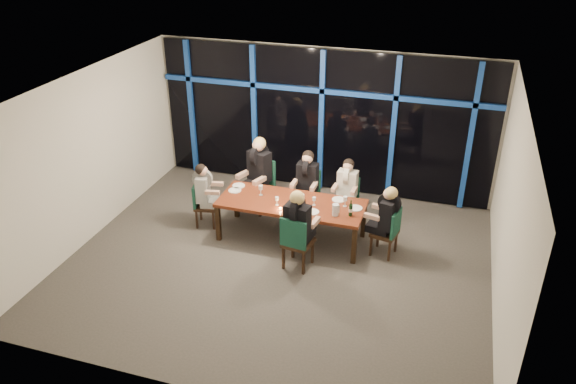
# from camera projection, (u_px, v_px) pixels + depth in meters

# --- Properties ---
(room) EXTENTS (7.04, 7.00, 3.02)m
(room) POSITION_uv_depth(u_px,v_px,m) (276.00, 153.00, 8.67)
(room) COLOR #514D48
(room) RESTS_ON ground
(window_wall) EXTENTS (6.86, 0.43, 2.94)m
(window_wall) POSITION_uv_depth(u_px,v_px,m) (323.00, 119.00, 11.37)
(window_wall) COLOR black
(window_wall) RESTS_ON ground
(dining_table) EXTENTS (2.60, 1.00, 0.75)m
(dining_table) POSITION_uv_depth(u_px,v_px,m) (291.00, 205.00, 9.97)
(dining_table) COLOR maroon
(dining_table) RESTS_ON ground
(chair_far_left) EXTENTS (0.62, 0.62, 1.04)m
(chair_far_left) POSITION_uv_depth(u_px,v_px,m) (261.00, 182.00, 11.02)
(chair_far_left) COLOR black
(chair_far_left) RESTS_ON ground
(chair_far_mid) EXTENTS (0.45, 0.45, 0.94)m
(chair_far_mid) POSITION_uv_depth(u_px,v_px,m) (308.00, 191.00, 10.80)
(chair_far_mid) COLOR black
(chair_far_mid) RESTS_ON ground
(chair_far_right) EXTENTS (0.43, 0.43, 0.88)m
(chair_far_right) POSITION_uv_depth(u_px,v_px,m) (347.00, 197.00, 10.65)
(chair_far_right) COLOR black
(chair_far_right) RESTS_ON ground
(chair_end_left) EXTENTS (0.47, 0.47, 0.86)m
(chair_end_left) POSITION_uv_depth(u_px,v_px,m) (202.00, 202.00, 10.50)
(chair_end_left) COLOR black
(chair_end_left) RESTS_ON ground
(chair_end_right) EXTENTS (0.49, 0.49, 0.90)m
(chair_end_right) POSITION_uv_depth(u_px,v_px,m) (389.00, 230.00, 9.57)
(chair_end_right) COLOR black
(chair_end_right) RESTS_ON ground
(chair_near_mid) EXTENTS (0.52, 0.52, 0.99)m
(chair_near_mid) POSITION_uv_depth(u_px,v_px,m) (296.00, 240.00, 9.19)
(chair_near_mid) COLOR black
(chair_near_mid) RESTS_ON ground
(diner_far_left) EXTENTS (0.64, 0.71, 1.02)m
(diner_far_left) POSITION_uv_depth(u_px,v_px,m) (258.00, 164.00, 10.77)
(diner_far_left) COLOR black
(diner_far_left) RESTS_ON ground
(diner_far_mid) EXTENTS (0.47, 0.59, 0.92)m
(diner_far_mid) POSITION_uv_depth(u_px,v_px,m) (307.00, 175.00, 10.56)
(diner_far_mid) COLOR black
(diner_far_mid) RESTS_ON ground
(diner_far_right) EXTENTS (0.45, 0.56, 0.86)m
(diner_far_right) POSITION_uv_depth(u_px,v_px,m) (347.00, 182.00, 10.43)
(diner_far_right) COLOR silver
(diner_far_right) RESTS_ON ground
(diner_end_left) EXTENTS (0.57, 0.47, 0.84)m
(diner_end_left) POSITION_uv_depth(u_px,v_px,m) (205.00, 186.00, 10.33)
(diner_end_left) COLOR black
(diner_end_left) RESTS_ON ground
(diner_end_right) EXTENTS (0.60, 0.50, 0.87)m
(diner_end_right) POSITION_uv_depth(u_px,v_px,m) (387.00, 211.00, 9.43)
(diner_end_right) COLOR black
(diner_end_right) RESTS_ON ground
(diner_near_mid) EXTENTS (0.53, 0.65, 0.96)m
(diner_near_mid) POSITION_uv_depth(u_px,v_px,m) (298.00, 217.00, 9.07)
(diner_near_mid) COLOR black
(diner_near_mid) RESTS_ON ground
(plate_far_left) EXTENTS (0.24, 0.24, 0.01)m
(plate_far_left) POSITION_uv_depth(u_px,v_px,m) (239.00, 186.00, 10.48)
(plate_far_left) COLOR white
(plate_far_left) RESTS_ON dining_table
(plate_far_mid) EXTENTS (0.24, 0.24, 0.01)m
(plate_far_mid) POSITION_uv_depth(u_px,v_px,m) (298.00, 195.00, 10.15)
(plate_far_mid) COLOR white
(plate_far_mid) RESTS_ON dining_table
(plate_far_right) EXTENTS (0.24, 0.24, 0.01)m
(plate_far_right) POSITION_uv_depth(u_px,v_px,m) (339.00, 200.00, 10.00)
(plate_far_right) COLOR white
(plate_far_right) RESTS_ON dining_table
(plate_end_left) EXTENTS (0.24, 0.24, 0.01)m
(plate_end_left) POSITION_uv_depth(u_px,v_px,m) (235.00, 190.00, 10.31)
(plate_end_left) COLOR white
(plate_end_left) RESTS_ON dining_table
(plate_end_right) EXTENTS (0.24, 0.24, 0.01)m
(plate_end_right) POSITION_uv_depth(u_px,v_px,m) (356.00, 208.00, 9.72)
(plate_end_right) COLOR white
(plate_end_right) RESTS_ON dining_table
(plate_near_mid) EXTENTS (0.24, 0.24, 0.01)m
(plate_near_mid) POSITION_uv_depth(u_px,v_px,m) (312.00, 212.00, 9.61)
(plate_near_mid) COLOR white
(plate_near_mid) RESTS_ON dining_table
(wine_bottle) EXTENTS (0.07, 0.07, 0.29)m
(wine_bottle) POSITION_uv_depth(u_px,v_px,m) (351.00, 210.00, 9.46)
(wine_bottle) COLOR black
(wine_bottle) RESTS_ON dining_table
(water_pitcher) EXTENTS (0.13, 0.11, 0.21)m
(water_pitcher) POSITION_uv_depth(u_px,v_px,m) (336.00, 210.00, 9.48)
(water_pitcher) COLOR silver
(water_pitcher) RESTS_ON dining_table
(tea_light) EXTENTS (0.05, 0.05, 0.03)m
(tea_light) POSITION_uv_depth(u_px,v_px,m) (280.00, 208.00, 9.70)
(tea_light) COLOR #FFAF4C
(tea_light) RESTS_ON dining_table
(wine_glass_a) EXTENTS (0.06, 0.06, 0.16)m
(wine_glass_a) POSITION_uv_depth(u_px,v_px,m) (277.00, 199.00, 9.79)
(wine_glass_a) COLOR silver
(wine_glass_a) RESTS_ON dining_table
(wine_glass_b) EXTENTS (0.07, 0.07, 0.17)m
(wine_glass_b) POSITION_uv_depth(u_px,v_px,m) (299.00, 195.00, 9.91)
(wine_glass_b) COLOR silver
(wine_glass_b) RESTS_ON dining_table
(wine_glass_c) EXTENTS (0.06, 0.06, 0.16)m
(wine_glass_c) POSITION_uv_depth(u_px,v_px,m) (314.00, 199.00, 9.79)
(wine_glass_c) COLOR silver
(wine_glass_c) RESTS_ON dining_table
(wine_glass_d) EXTENTS (0.07, 0.07, 0.19)m
(wine_glass_d) POSITION_uv_depth(u_px,v_px,m) (261.00, 188.00, 10.10)
(wine_glass_d) COLOR silver
(wine_glass_d) RESTS_ON dining_table
(wine_glass_e) EXTENTS (0.07, 0.07, 0.19)m
(wine_glass_e) POSITION_uv_depth(u_px,v_px,m) (345.00, 199.00, 9.73)
(wine_glass_e) COLOR silver
(wine_glass_e) RESTS_ON dining_table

